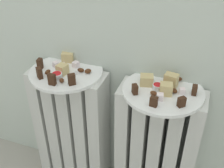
# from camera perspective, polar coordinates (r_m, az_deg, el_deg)

# --- Properties ---
(radiator_left) EXTENTS (0.33, 0.13, 0.61)m
(radiator_left) POSITION_cam_1_polar(r_m,az_deg,el_deg) (1.29, -8.22, -9.63)
(radiator_left) COLOR silver
(radiator_left) RESTS_ON ground_plane
(radiator_right) EXTENTS (0.33, 0.13, 0.61)m
(radiator_right) POSITION_cam_1_polar(r_m,az_deg,el_deg) (1.20, 8.99, -13.90)
(radiator_right) COLOR silver
(radiator_right) RESTS_ON ground_plane
(plate_left) EXTENTS (0.29, 0.29, 0.01)m
(plate_left) POSITION_cam_1_polar(r_m,az_deg,el_deg) (1.10, -9.52, 2.49)
(plate_left) COLOR white
(plate_left) RESTS_ON radiator_left
(plate_right) EXTENTS (0.29, 0.29, 0.01)m
(plate_right) POSITION_cam_1_polar(r_m,az_deg,el_deg) (0.99, 10.56, -1.40)
(plate_right) COLOR white
(plate_right) RESTS_ON radiator_right
(dark_cake_slice_left_0) EXTENTS (0.02, 0.03, 0.04)m
(dark_cake_slice_left_0) POSITION_cam_1_polar(r_m,az_deg,el_deg) (1.12, -14.79, 4.07)
(dark_cake_slice_left_0) COLOR #382114
(dark_cake_slice_left_0) RESTS_ON plate_left
(dark_cake_slice_left_1) EXTENTS (0.03, 0.03, 0.04)m
(dark_cake_slice_left_1) POSITION_cam_1_polar(r_m,az_deg,el_deg) (1.06, -14.88, 2.23)
(dark_cake_slice_left_1) COLOR #382114
(dark_cake_slice_left_1) RESTS_ON plate_left
(dark_cake_slice_left_2) EXTENTS (0.03, 0.02, 0.04)m
(dark_cake_slice_left_2) POSITION_cam_1_polar(r_m,az_deg,el_deg) (1.01, -12.40, 0.92)
(dark_cake_slice_left_2) COLOR #382114
(dark_cake_slice_left_2) RESTS_ON plate_left
(dark_cake_slice_left_3) EXTENTS (0.03, 0.03, 0.04)m
(dark_cake_slice_left_3) POSITION_cam_1_polar(r_m,az_deg,el_deg) (1.00, -8.39, 0.95)
(dark_cake_slice_left_3) COLOR #382114
(dark_cake_slice_left_3) RESTS_ON plate_left
(marble_cake_slice_left_0) EXTENTS (0.06, 0.05, 0.04)m
(marble_cake_slice_left_0) POSITION_cam_1_polar(r_m,az_deg,el_deg) (1.15, -9.20, 5.53)
(marble_cake_slice_left_0) COLOR tan
(marble_cake_slice_left_0) RESTS_ON plate_left
(marble_cake_slice_left_1) EXTENTS (0.04, 0.04, 0.04)m
(marble_cake_slice_left_1) POSITION_cam_1_polar(r_m,az_deg,el_deg) (1.07, -10.30, 3.04)
(marble_cake_slice_left_1) COLOR tan
(marble_cake_slice_left_1) RESTS_ON plate_left
(turkish_delight_left_0) EXTENTS (0.03, 0.03, 0.02)m
(turkish_delight_left_0) POSITION_cam_1_polar(r_m,az_deg,el_deg) (1.11, -7.56, 4.06)
(turkish_delight_left_0) COLOR white
(turkish_delight_left_0) RESTS_ON plate_left
(turkish_delight_left_1) EXTENTS (0.03, 0.03, 0.02)m
(turkish_delight_left_1) POSITION_cam_1_polar(r_m,az_deg,el_deg) (1.11, -10.37, 3.69)
(turkish_delight_left_1) COLOR white
(turkish_delight_left_1) RESTS_ON plate_left
(turkish_delight_left_2) EXTENTS (0.03, 0.03, 0.02)m
(turkish_delight_left_2) POSITION_cam_1_polar(r_m,az_deg,el_deg) (1.12, -11.58, 4.02)
(turkish_delight_left_2) COLOR white
(turkish_delight_left_2) RESTS_ON plate_left
(medjool_date_left_0) EXTENTS (0.03, 0.03, 0.02)m
(medjool_date_left_0) POSITION_cam_1_polar(r_m,az_deg,el_deg) (1.06, -5.04, 2.71)
(medjool_date_left_0) COLOR #4C2814
(medjool_date_left_0) RESTS_ON plate_left
(medjool_date_left_1) EXTENTS (0.02, 0.03, 0.02)m
(medjool_date_left_1) POSITION_cam_1_polar(r_m,az_deg,el_deg) (1.08, -13.25, 2.47)
(medjool_date_left_1) COLOR #4C2814
(medjool_date_left_1) RESTS_ON plate_left
(medjool_date_left_2) EXTENTS (0.03, 0.02, 0.02)m
(medjool_date_left_2) POSITION_cam_1_polar(r_m,az_deg,el_deg) (1.07, -6.52, 2.91)
(medjool_date_left_2) COLOR #4C2814
(medjool_date_left_2) RESTS_ON plate_left
(medjool_date_left_3) EXTENTS (0.03, 0.03, 0.02)m
(medjool_date_left_3) POSITION_cam_1_polar(r_m,az_deg,el_deg) (1.02, -10.45, 0.75)
(medjool_date_left_3) COLOR #4C2814
(medjool_date_left_3) RESTS_ON plate_left
(jam_bowl_left) EXTENTS (0.04, 0.04, 0.02)m
(jam_bowl_left) POSITION_cam_1_polar(r_m,az_deg,el_deg) (1.05, -11.43, 1.74)
(jam_bowl_left) COLOR white
(jam_bowl_left) RESTS_ON plate_left
(dark_cake_slice_right_0) EXTENTS (0.03, 0.03, 0.03)m
(dark_cake_slice_right_0) POSITION_cam_1_polar(r_m,az_deg,el_deg) (0.94, 4.79, -1.11)
(dark_cake_slice_right_0) COLOR #382114
(dark_cake_slice_right_0) RESTS_ON plate_right
(dark_cake_slice_right_1) EXTENTS (0.03, 0.02, 0.03)m
(dark_cake_slice_right_1) POSITION_cam_1_polar(r_m,az_deg,el_deg) (0.89, 8.69, -3.65)
(dark_cake_slice_right_1) COLOR #382114
(dark_cake_slice_right_1) RESTS_ON plate_right
(dark_cake_slice_right_2) EXTENTS (0.03, 0.03, 0.03)m
(dark_cake_slice_right_2) POSITION_cam_1_polar(r_m,az_deg,el_deg) (0.91, 14.30, -3.64)
(dark_cake_slice_right_2) COLOR #382114
(dark_cake_slice_right_2) RESTS_ON plate_right
(dark_cake_slice_right_3) EXTENTS (0.02, 0.03, 0.03)m
(dark_cake_slice_right_3) POSITION_cam_1_polar(r_m,az_deg,el_deg) (0.98, 16.81, -1.20)
(dark_cake_slice_right_3) COLOR #382114
(dark_cake_slice_right_3) RESTS_ON plate_right
(marble_cake_slice_right_0) EXTENTS (0.05, 0.04, 0.04)m
(marble_cake_slice_right_0) POSITION_cam_1_polar(r_m,az_deg,el_deg) (0.95, 11.20, -1.03)
(marble_cake_slice_right_0) COLOR tan
(marble_cake_slice_right_0) RESTS_ON plate_right
(marble_cake_slice_right_1) EXTENTS (0.05, 0.05, 0.04)m
(marble_cake_slice_right_1) POSITION_cam_1_polar(r_m,az_deg,el_deg) (0.99, 7.23, 0.82)
(marble_cake_slice_right_1) COLOR tan
(marble_cake_slice_right_1) RESTS_ON plate_right
(marble_cake_slice_right_2) EXTENTS (0.05, 0.04, 0.05)m
(marble_cake_slice_right_2) POSITION_cam_1_polar(r_m,az_deg,el_deg) (1.00, 12.20, 0.75)
(marble_cake_slice_right_2) COLOR tan
(marble_cake_slice_right_2) RESTS_ON plate_right
(turkish_delight_right_0) EXTENTS (0.02, 0.02, 0.02)m
(turkish_delight_right_0) POSITION_cam_1_polar(r_m,az_deg,el_deg) (0.98, 14.38, -1.40)
(turkish_delight_right_0) COLOR white
(turkish_delight_right_0) RESTS_ON plate_right
(turkish_delight_right_1) EXTENTS (0.03, 0.03, 0.02)m
(turkish_delight_right_1) POSITION_cam_1_polar(r_m,az_deg,el_deg) (0.93, 9.97, -2.63)
(turkish_delight_right_1) COLOR white
(turkish_delight_right_1) RESTS_ON plate_right
(medjool_date_right_0) EXTENTS (0.03, 0.03, 0.02)m
(medjool_date_right_0) POSITION_cam_1_polar(r_m,az_deg,el_deg) (1.04, 13.90, 0.99)
(medjool_date_right_0) COLOR #4C2814
(medjool_date_right_0) RESTS_ON plate_right
(medjool_date_right_1) EXTENTS (0.03, 0.03, 0.02)m
(medjool_date_right_1) POSITION_cam_1_polar(r_m,az_deg,el_deg) (0.97, 12.86, -1.37)
(medjool_date_right_1) COLOR #4C2814
(medjool_date_right_1) RESTS_ON plate_right
(medjool_date_right_2) EXTENTS (0.03, 0.02, 0.02)m
(medjool_date_right_2) POSITION_cam_1_polar(r_m,az_deg,el_deg) (0.95, 8.65, -1.91)
(medjool_date_right_2) COLOR #4C2814
(medjool_date_right_2) RESTS_ON plate_right
(jam_bowl_right) EXTENTS (0.04, 0.04, 0.02)m
(jam_bowl_right) POSITION_cam_1_polar(r_m,az_deg,el_deg) (0.98, 9.46, -0.54)
(jam_bowl_right) COLOR white
(jam_bowl_right) RESTS_ON plate_right
(fork) EXTENTS (0.02, 0.10, 0.00)m
(fork) POSITION_cam_1_polar(r_m,az_deg,el_deg) (1.05, -7.93, 1.60)
(fork) COLOR silver
(fork) RESTS_ON plate_left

